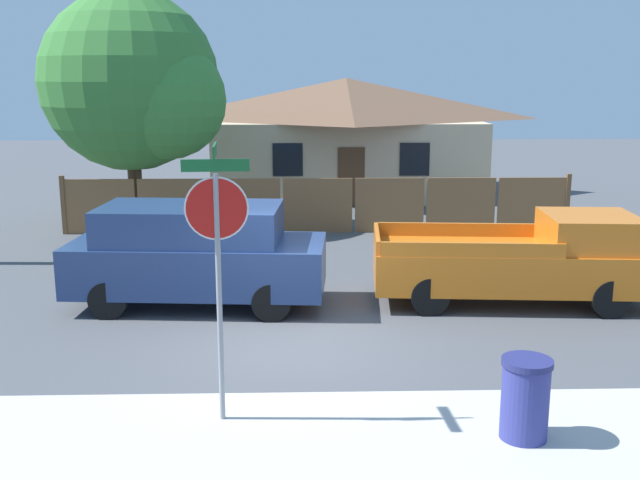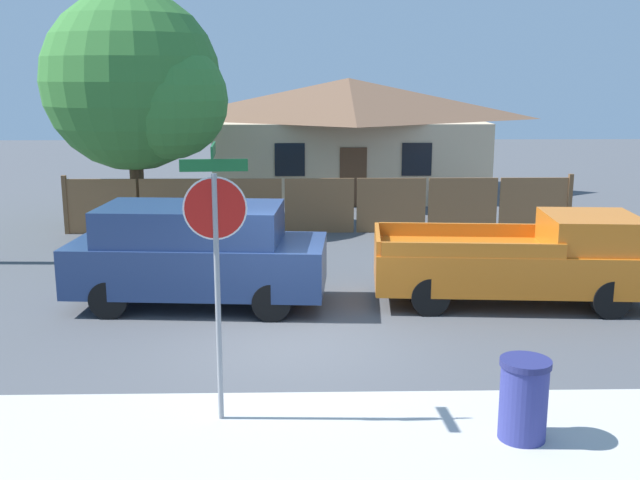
% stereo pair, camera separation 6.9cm
% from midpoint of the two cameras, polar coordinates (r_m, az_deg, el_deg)
% --- Properties ---
extents(ground_plane, '(80.00, 80.00, 0.00)m').
position_cam_midpoint_polar(ground_plane, '(12.55, -2.13, -7.83)').
color(ground_plane, '#4C4F54').
extents(sidewalk_strip, '(36.00, 3.20, 0.01)m').
position_cam_midpoint_polar(sidewalk_strip, '(9.25, -2.44, -15.55)').
color(sidewalk_strip, beige).
rests_on(sidewalk_strip, ground).
extents(wooden_fence, '(14.25, 0.12, 1.64)m').
position_cam_midpoint_polar(wooden_fence, '(20.98, 0.04, 2.64)').
color(wooden_fence, brown).
rests_on(wooden_fence, ground).
extents(house, '(10.18, 6.50, 4.25)m').
position_cam_midpoint_polar(house, '(28.03, 2.23, 8.05)').
color(house, beige).
rests_on(house, ground).
extents(oak_tree, '(5.26, 5.01, 6.69)m').
position_cam_midpoint_polar(oak_tree, '(21.92, -13.49, 11.38)').
color(oak_tree, brown).
rests_on(oak_tree, ground).
extents(red_suv, '(4.95, 2.34, 1.95)m').
position_cam_midpoint_polar(red_suv, '(14.45, -9.23, -0.96)').
color(red_suv, navy).
rests_on(red_suv, ground).
extents(orange_pickup, '(5.42, 2.33, 1.75)m').
position_cam_midpoint_polar(orange_pickup, '(14.97, 15.48, -1.51)').
color(orange_pickup, orange).
rests_on(orange_pickup, ground).
extents(stop_sign, '(0.82, 0.74, 3.54)m').
position_cam_midpoint_polar(stop_sign, '(9.25, -7.73, 0.27)').
color(stop_sign, gray).
rests_on(stop_sign, ground).
extents(trash_bin, '(0.62, 0.62, 1.02)m').
position_cam_midpoint_polar(trash_bin, '(9.58, 15.45, -11.60)').
color(trash_bin, navy).
rests_on(trash_bin, ground).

